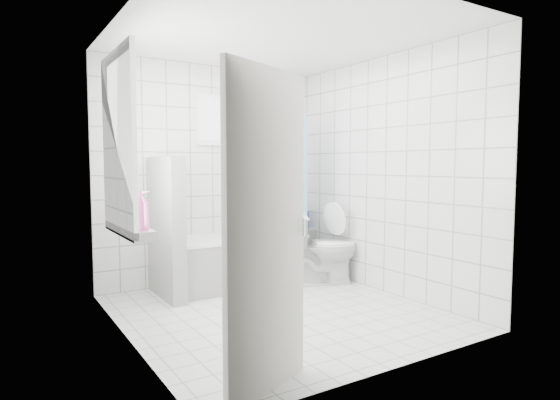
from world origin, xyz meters
TOP-DOWN VIEW (x-y plane):
  - ground at (0.00, 0.00)m, footprint 3.00×3.00m
  - ceiling at (0.00, 0.00)m, footprint 3.00×3.00m
  - wall_back at (0.00, 1.50)m, footprint 2.80×0.02m
  - wall_front at (0.00, -1.50)m, footprint 2.80×0.02m
  - wall_left at (-1.40, 0.00)m, footprint 0.02×3.00m
  - wall_right at (1.40, 0.00)m, footprint 0.02×3.00m
  - window_left at (-1.35, 0.30)m, footprint 0.01×0.90m
  - window_back at (0.10, 1.46)m, footprint 0.50×0.01m
  - window_sill at (-1.31, 0.30)m, footprint 0.18×1.02m
  - door at (-0.89, -1.32)m, footprint 0.75×0.37m
  - bathtub at (0.12, 1.12)m, footprint 1.57×0.77m
  - partition_wall at (-0.73, 1.07)m, footprint 0.15×0.85m
  - tiled_ledge at (1.27, 1.38)m, footprint 0.40×0.24m
  - toilet at (1.03, 0.65)m, footprint 0.94×0.73m
  - curtain_rod at (0.84, 1.10)m, footprint 0.02×0.80m
  - shower_curtain at (0.84, 0.97)m, footprint 0.14×0.48m
  - tub_faucet at (0.22, 1.46)m, footprint 0.18×0.06m
  - sill_bottles at (-1.30, 0.20)m, footprint 0.20×0.68m
  - ledge_bottles at (1.27, 1.36)m, footprint 0.16×0.18m

SIDE VIEW (x-z plane):
  - ground at x=0.00m, z-range 0.00..0.00m
  - tiled_ledge at x=1.27m, z-range 0.00..0.55m
  - bathtub at x=0.12m, z-range 0.00..0.58m
  - toilet at x=1.03m, z-range 0.00..0.85m
  - ledge_bottles at x=1.27m, z-range 0.54..0.78m
  - partition_wall at x=-0.73m, z-range 0.00..1.50m
  - tub_faucet at x=0.22m, z-range 0.82..0.88m
  - window_sill at x=-1.31m, z-range 0.82..0.90m
  - door at x=-0.89m, z-range 0.00..2.00m
  - sill_bottles at x=-1.30m, z-range 0.88..1.19m
  - shower_curtain at x=0.84m, z-range 0.21..1.99m
  - wall_back at x=0.00m, z-range 0.00..2.60m
  - wall_front at x=0.00m, z-range 0.00..2.60m
  - wall_left at x=-1.40m, z-range 0.00..2.60m
  - wall_right at x=1.40m, z-range 0.00..2.60m
  - window_left at x=-1.35m, z-range 0.90..2.30m
  - window_back at x=0.10m, z-range 1.70..2.20m
  - curtain_rod at x=0.84m, z-range 1.99..2.01m
  - ceiling at x=0.00m, z-range 2.60..2.60m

